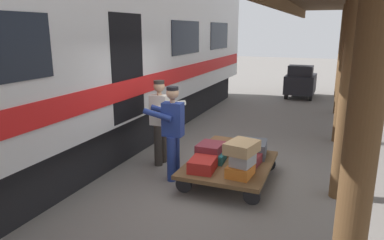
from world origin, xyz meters
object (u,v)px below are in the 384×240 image
Objects in this scene: suitcase_red_plastic at (203,165)px; suitcase_slate_roller at (254,149)px; suitcase_maroon_trunk at (247,161)px; suitcase_gray_aluminum at (243,159)px; baggage_tug at (300,82)px; suitcase_orange_carryall at (240,171)px; suitcase_brown_leather at (221,146)px; suitcase_tan_vintage at (242,147)px; luggage_cart at (229,165)px; suitcase_teal_softside at (212,156)px; suitcase_burgundy_valise at (211,147)px; train_car at (64,60)px; porter_by_door at (161,120)px; porter_in_overalls at (172,130)px.

suitcase_red_plastic is 0.92× the size of suitcase_slate_roller.
suitcase_gray_aluminum reaches higher than suitcase_maroon_trunk.
suitcase_orange_carryall is at bearing 89.54° from baggage_tug.
suitcase_brown_leather is at bearing -38.01° from suitcase_maroon_trunk.
suitcase_tan_vintage is at bearing 89.60° from baggage_tug.
suitcase_orange_carryall is at bearing 60.23° from suitcase_tan_vintage.
luggage_cart is at bearing -53.48° from suitcase_gray_aluminum.
suitcase_maroon_trunk is 1.12× the size of suitcase_tan_vintage.
suitcase_teal_softside is 1.01× the size of suitcase_burgundy_valise.
train_car is 4.19m from suitcase_maroon_trunk.
suitcase_burgundy_valise is 0.29× the size of baggage_tug.
suitcase_red_plastic is at bearing 145.36° from porter_by_door.
train_car reaches higher than suitcase_teal_softside.
suitcase_brown_leather reaches higher than suitcase_teal_softside.
suitcase_maroon_trunk is (-0.65, -0.51, -0.02)m from suitcase_red_plastic.
porter_by_door is at bearing -172.56° from train_car.
suitcase_tan_vintage is 0.88m from suitcase_burgundy_valise.
suitcase_orange_carryall is 0.27× the size of porter_by_door.
luggage_cart is at bearing 168.32° from porter_by_door.
luggage_cart is 3.56× the size of suitcase_red_plastic.
baggage_tug reaches higher than suitcase_slate_roller.
porter_in_overalls is (1.33, -0.21, 0.09)m from suitcase_tan_vintage.
train_car is 3.64m from suitcase_red_plastic.
suitcase_maroon_trunk is (-0.32, 0.00, 0.13)m from luggage_cart.
porter_by_door is 0.99× the size of baggage_tug.
porter_in_overalls is at bearing 11.66° from suitcase_maroon_trunk.
suitcase_slate_roller is at bearing 89.48° from baggage_tug.
suitcase_tan_vintage is 0.32× the size of porter_in_overalls.
suitcase_maroon_trunk is at bearing -86.60° from suitcase_gray_aluminum.
suitcase_orange_carryall is at bearing 90.00° from suitcase_slate_roller.
suitcase_red_plastic is at bearing 85.59° from baggage_tug.
suitcase_tan_vintage is at bearing 143.54° from suitcase_teal_softside.
luggage_cart is at bearing -179.20° from suitcase_burgundy_valise.
suitcase_maroon_trunk is at bearing -90.00° from suitcase_orange_carryall.
suitcase_red_plastic is 0.82m from suitcase_maroon_trunk.
suitcase_gray_aluminum is at bearing 157.06° from porter_by_door.
baggage_tug reaches higher than suitcase_tan_vintage.
suitcase_gray_aluminum is at bearing 91.65° from suitcase_slate_roller.
porter_by_door is at bearing 77.43° from baggage_tug.
suitcase_burgundy_valise is (0.36, 0.00, 0.29)m from luggage_cart.
train_car is at bearing -7.14° from porter_in_overalls.
suitcase_gray_aluminum is at bearing -132.66° from suitcase_orange_carryall.
porter_in_overalls is (1.35, -0.20, 0.29)m from suitcase_gray_aluminum.
suitcase_red_plastic is 0.81× the size of suitcase_brown_leather.
suitcase_teal_softside is at bearing 165.25° from porter_by_door.
suitcase_orange_carryall is at bearing 169.93° from porter_in_overalls.
porter_in_overalls reaches higher than suitcase_maroon_trunk.
suitcase_red_plastic is 0.76m from suitcase_tan_vintage.
suitcase_slate_roller reaches higher than suitcase_maroon_trunk.
suitcase_maroon_trunk is at bearing 89.51° from baggage_tug.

